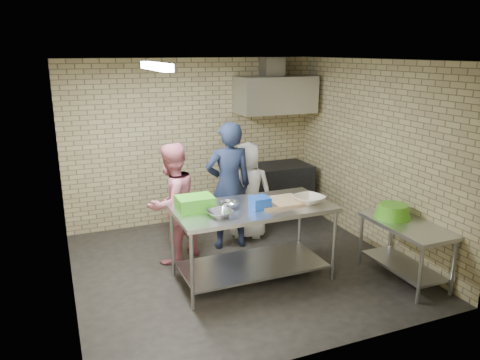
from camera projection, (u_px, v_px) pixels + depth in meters
name	position (u px, v px, depth m)	size (l,w,h in m)	color
floor	(239.00, 266.00, 6.25)	(4.20, 4.20, 0.00)	black
ceiling	(239.00, 60.00, 5.52)	(4.20, 4.20, 0.00)	black
back_wall	(193.00, 142.00, 7.67)	(4.20, 0.06, 2.70)	tan
front_wall	(323.00, 222.00, 4.11)	(4.20, 0.06, 2.70)	tan
left_wall	(63.00, 187.00, 5.12)	(0.06, 4.00, 2.70)	tan
right_wall	(374.00, 156.00, 6.65)	(0.06, 4.00, 2.70)	tan
prep_table	(252.00, 243.00, 5.82)	(1.94, 0.97, 0.97)	silver
side_counter	(404.00, 251.00, 5.83)	(0.60, 1.20, 0.75)	silver
stove	(275.00, 190.00, 8.09)	(1.20, 0.70, 0.90)	black
range_hood	(275.00, 95.00, 7.69)	(1.30, 0.60, 0.60)	silver
hood_duct	(272.00, 66.00, 7.70)	(0.35, 0.30, 0.30)	#A5A8AD
wall_shelf	(286.00, 104.00, 8.02)	(0.80, 0.20, 0.04)	#3F2B19
fluorescent_fixture	(156.00, 66.00, 5.17)	(0.10, 1.25, 0.08)	white
green_crate	(195.00, 203.00, 5.52)	(0.43, 0.32, 0.17)	green
blue_tub	(260.00, 203.00, 5.60)	(0.22, 0.22, 0.14)	blue
cutting_board	(279.00, 202.00, 5.79)	(0.59, 0.45, 0.03)	#DAB07D
mixing_bowl_a	(220.00, 214.00, 5.32)	(0.30, 0.30, 0.07)	#AEB0B5
mixing_bowl_b	(228.00, 205.00, 5.61)	(0.23, 0.23, 0.07)	#AAABB1
ceramic_bowl	(309.00, 199.00, 5.80)	(0.37, 0.37, 0.09)	beige
green_basin	(393.00, 211.00, 5.92)	(0.46, 0.46, 0.17)	#59C626
bottle_red	(273.00, 98.00, 7.90)	(0.07, 0.07, 0.18)	#B22619
bottle_green	(294.00, 98.00, 8.05)	(0.06, 0.06, 0.15)	green
man_navy	(229.00, 186.00, 6.66)	(0.68, 0.45, 1.86)	#151B35
woman_pink	(172.00, 204.00, 6.24)	(0.80, 0.62, 1.64)	#D06E7E
woman_white	(248.00, 191.00, 7.06)	(0.73, 0.48, 1.49)	white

